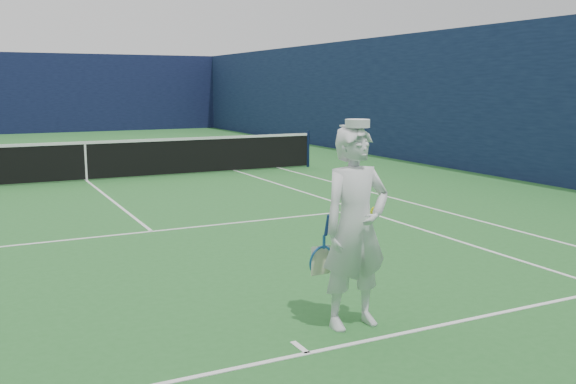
{
  "coord_description": "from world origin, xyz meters",
  "views": [
    {
      "loc": [
        -2.62,
        -16.73,
        2.41
      ],
      "look_at": [
        0.75,
        -9.98,
        1.15
      ],
      "focal_mm": 40.0,
      "sensor_mm": 36.0,
      "label": 1
    }
  ],
  "objects": [
    {
      "name": "ground",
      "position": [
        0.0,
        0.0,
        0.0
      ],
      "size": [
        80.0,
        80.0,
        0.0
      ],
      "primitive_type": "plane",
      "color": "#27672A",
      "rests_on": "ground"
    },
    {
      "name": "court_markings",
      "position": [
        0.0,
        0.0,
        0.0
      ],
      "size": [
        11.03,
        23.83,
        0.01
      ],
      "color": "white",
      "rests_on": "ground"
    },
    {
      "name": "windscreen_fence",
      "position": [
        0.0,
        0.0,
        2.0
      ],
      "size": [
        20.12,
        36.12,
        4.0
      ],
      "color": "#0E1333",
      "rests_on": "ground"
    },
    {
      "name": "tennis_player",
      "position": [
        0.75,
        -11.48,
        1.02
      ],
      "size": [
        0.81,
        0.5,
        2.09
      ],
      "rotation": [
        0.0,
        0.0,
        0.02
      ],
      "color": "white",
      "rests_on": "ground"
    },
    {
      "name": "tennis_net",
      "position": [
        0.0,
        0.0,
        0.55
      ],
      "size": [
        12.88,
        0.09,
        1.07
      ],
      "color": "#141E4C",
      "rests_on": "ground"
    }
  ]
}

